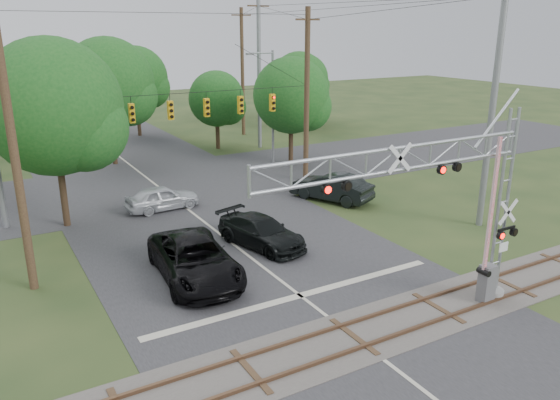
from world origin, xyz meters
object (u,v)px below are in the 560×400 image
crossing_gantry (443,198)px  car_dark (261,232)px  pickup_black (195,259)px  traffic_signal_span (185,107)px  streetlight (271,101)px  sedan_silver (162,198)px

crossing_gantry → car_dark: 10.30m
pickup_black → crossing_gantry: bearing=-44.7°
traffic_signal_span → car_dark: 10.37m
pickup_black → streetlight: size_ratio=0.73×
traffic_signal_span → sedan_silver: traffic_signal_span is taller
crossing_gantry → car_dark: bearing=103.2°
traffic_signal_span → car_dark: size_ratio=3.85×
car_dark → traffic_signal_span: bearing=76.8°
traffic_signal_span → streetlight: traffic_signal_span is taller
sedan_silver → streetlight: 13.74m
car_dark → streetlight: streetlight is taller
pickup_black → traffic_signal_span: bearing=75.4°
crossing_gantry → pickup_black: crossing_gantry is taller
sedan_silver → traffic_signal_span: bearing=-62.6°
car_dark → sedan_silver: 8.17m
crossing_gantry → traffic_signal_span: (-2.44, 18.36, 1.08)m
sedan_silver → streetlight: size_ratio=0.49×
crossing_gantry → sedan_silver: size_ratio=2.65×
crossing_gantry → traffic_signal_span: size_ratio=0.58×
streetlight → traffic_signal_span: bearing=-147.9°
pickup_black → sedan_silver: bearing=84.6°
pickup_black → streetlight: 21.36m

